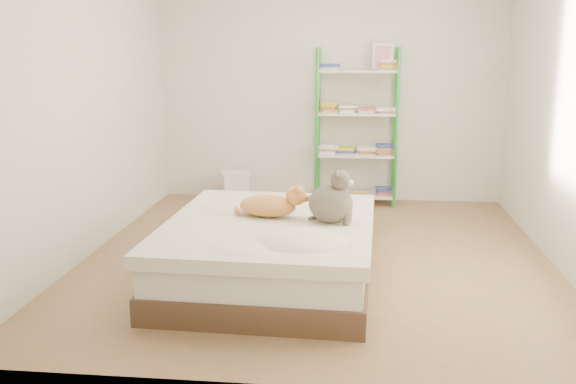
# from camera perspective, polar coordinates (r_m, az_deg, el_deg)

# --- Properties ---
(room) EXTENTS (3.81, 4.21, 2.61)m
(room) POSITION_cam_1_polar(r_m,az_deg,el_deg) (5.11, 2.77, 8.23)
(room) COLOR #A07148
(room) RESTS_ON ground
(bed) EXTENTS (1.55, 1.90, 0.47)m
(bed) POSITION_cam_1_polar(r_m,az_deg,el_deg) (4.73, -1.60, -5.31)
(bed) COLOR #4B2F20
(bed) RESTS_ON ground
(orange_cat) EXTENTS (0.54, 0.34, 0.21)m
(orange_cat) POSITION_cam_1_polar(r_m,az_deg,el_deg) (4.75, -1.83, -0.99)
(orange_cat) COLOR gold
(orange_cat) RESTS_ON bed
(grey_cat) EXTENTS (0.39, 0.35, 0.39)m
(grey_cat) POSITION_cam_1_polar(r_m,az_deg,el_deg) (4.58, 3.84, -0.34)
(grey_cat) COLOR #6F6555
(grey_cat) RESTS_ON bed
(shelf_unit) EXTENTS (0.88, 0.36, 1.74)m
(shelf_unit) POSITION_cam_1_polar(r_m,az_deg,el_deg) (7.02, 6.14, 5.56)
(shelf_unit) COLOR green
(shelf_unit) RESTS_ON ground
(cardboard_box) EXTENTS (0.48, 0.46, 0.38)m
(cardboard_box) POSITION_cam_1_polar(r_m,az_deg,el_deg) (6.10, 5.00, -1.85)
(cardboard_box) COLOR olive
(cardboard_box) RESTS_ON ground
(white_bin) EXTENTS (0.36, 0.34, 0.35)m
(white_bin) POSITION_cam_1_polar(r_m,az_deg,el_deg) (7.17, -4.65, 0.45)
(white_bin) COLOR silver
(white_bin) RESTS_ON ground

